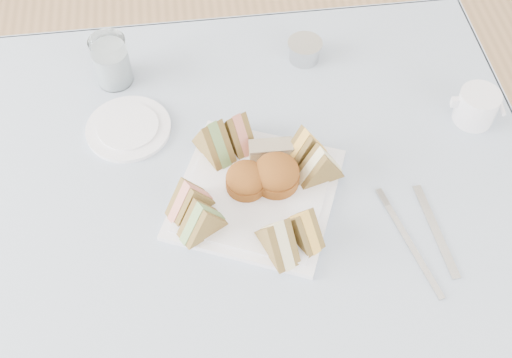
{
  "coord_description": "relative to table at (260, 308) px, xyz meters",
  "views": [
    {
      "loc": [
        -0.08,
        -0.58,
        1.67
      ],
      "look_at": [
        -0.0,
        0.04,
        0.8
      ],
      "focal_mm": 45.0,
      "sensor_mm": 36.0,
      "label": 1
    }
  ],
  "objects": [
    {
      "name": "tea_strainer",
      "position": [
        0.14,
        0.36,
        0.4
      ],
      "size": [
        0.08,
        0.08,
        0.04
      ],
      "primitive_type": "cylinder",
      "rotation": [
        0.0,
        0.0,
        0.12
      ],
      "color": "#B5B5B5",
      "rests_on": "tablecloth"
    },
    {
      "name": "sandwich_fl_a",
      "position": [
        -0.12,
        0.02,
        0.42
      ],
      "size": [
        0.09,
        0.07,
        0.07
      ],
      "primitive_type": null,
      "rotation": [
        0.0,
        0.0,
        0.52
      ],
      "color": "olive",
      "rests_on": "serving_plate"
    },
    {
      "name": "scone_right",
      "position": [
        0.03,
        0.05,
        0.41
      ],
      "size": [
        0.08,
        0.08,
        0.05
      ],
      "primitive_type": "cylinder",
      "rotation": [
        0.0,
        0.0,
        0.02
      ],
      "color": "brown",
      "rests_on": "serving_plate"
    },
    {
      "name": "sandwich_fl_b",
      "position": [
        -0.1,
        -0.02,
        0.42
      ],
      "size": [
        0.09,
        0.07,
        0.07
      ],
      "primitive_type": null,
      "rotation": [
        0.0,
        0.0,
        0.51
      ],
      "color": "olive",
      "rests_on": "serving_plate"
    },
    {
      "name": "knife",
      "position": [
        0.29,
        -0.07,
        0.38
      ],
      "size": [
        0.03,
        0.18,
        0.0
      ],
      "primitive_type": "cube",
      "rotation": [
        0.0,
        0.0,
        0.08
      ],
      "color": "#B5B5B5",
      "rests_on": "tablecloth"
    },
    {
      "name": "sandwich_bl_b",
      "position": [
        -0.02,
        0.15,
        0.43
      ],
      "size": [
        0.07,
        0.09,
        0.07
      ],
      "primitive_type": null,
      "rotation": [
        0.0,
        0.0,
        2.0
      ],
      "color": "olive",
      "rests_on": "serving_plate"
    },
    {
      "name": "sandwich_br_b",
      "position": [
        0.09,
        0.1,
        0.42
      ],
      "size": [
        0.09,
        0.07,
        0.07
      ],
      "primitive_type": null,
      "rotation": [
        0.0,
        0.0,
        -2.77
      ],
      "color": "olive",
      "rests_on": "serving_plate"
    },
    {
      "name": "serving_plate",
      "position": [
        -0.0,
        0.04,
        0.38
      ],
      "size": [
        0.35,
        0.35,
        0.01
      ],
      "primitive_type": "cube",
      "rotation": [
        0.0,
        0.0,
        -0.41
      ],
      "color": "white",
      "rests_on": "tablecloth"
    },
    {
      "name": "creamer_jug",
      "position": [
        0.43,
        0.16,
        0.41
      ],
      "size": [
        0.08,
        0.08,
        0.07
      ],
      "primitive_type": "cylinder",
      "rotation": [
        0.0,
        0.0,
        -0.12
      ],
      "color": "white",
      "rests_on": "tablecloth"
    },
    {
      "name": "pastry_slice",
      "position": [
        0.03,
        0.11,
        0.41
      ],
      "size": [
        0.08,
        0.03,
        0.04
      ],
      "primitive_type": "cube",
      "rotation": [
        0.0,
        0.0,
        -0.02
      ],
      "color": "beige",
      "rests_on": "serving_plate"
    },
    {
      "name": "sandwich_br_a",
      "position": [
        0.11,
        0.06,
        0.43
      ],
      "size": [
        0.09,
        0.06,
        0.07
      ],
      "primitive_type": null,
      "rotation": [
        0.0,
        0.0,
        -2.88
      ],
      "color": "olive",
      "rests_on": "serving_plate"
    },
    {
      "name": "fork",
      "position": [
        0.24,
        -0.1,
        0.38
      ],
      "size": [
        0.05,
        0.18,
        0.0
      ],
      "primitive_type": "cube",
      "rotation": [
        0.0,
        0.0,
        0.23
      ],
      "color": "#B5B5B5",
      "rests_on": "tablecloth"
    },
    {
      "name": "sandwich_fr_b",
      "position": [
        0.02,
        -0.07,
        0.43
      ],
      "size": [
        0.07,
        0.1,
        0.08
      ],
      "primitive_type": null,
      "rotation": [
        0.0,
        0.0,
        -1.2
      ],
      "color": "olive",
      "rests_on": "serving_plate"
    },
    {
      "name": "table",
      "position": [
        0.0,
        0.0,
        0.0
      ],
      "size": [
        0.9,
        0.9,
        0.74
      ],
      "primitive_type": "cube",
      "color": "brown",
      "rests_on": "floor"
    },
    {
      "name": "tablecloth",
      "position": [
        0.0,
        0.0,
        0.37
      ],
      "size": [
        1.02,
        1.02,
        0.01
      ],
      "primitive_type": "cube",
      "color": "silver",
      "rests_on": "table"
    },
    {
      "name": "water_glass",
      "position": [
        -0.24,
        0.35,
        0.43
      ],
      "size": [
        0.08,
        0.08,
        0.1
      ],
      "primitive_type": "cylinder",
      "rotation": [
        0.0,
        0.0,
        0.17
      ],
      "color": "white",
      "rests_on": "tablecloth"
    },
    {
      "name": "side_plate",
      "position": [
        -0.22,
        0.22,
        0.38
      ],
      "size": [
        0.17,
        0.17,
        0.01
      ],
      "primitive_type": "cylinder",
      "rotation": [
        0.0,
        0.0,
        -0.07
      ],
      "color": "white",
      "rests_on": "tablecloth"
    },
    {
      "name": "sandwich_bl_a",
      "position": [
        -0.07,
        0.14,
        0.43
      ],
      "size": [
        0.08,
        0.1,
        0.08
      ],
      "primitive_type": null,
      "rotation": [
        0.0,
        0.0,
        2.04
      ],
      "color": "olive",
      "rests_on": "serving_plate"
    },
    {
      "name": "scone_left",
      "position": [
        -0.02,
        0.05,
        0.41
      ],
      "size": [
        0.1,
        0.1,
        0.05
      ],
      "primitive_type": "cylinder",
      "rotation": [
        0.0,
        0.0,
        -0.47
      ],
      "color": "brown",
      "rests_on": "serving_plate"
    },
    {
      "name": "sandwich_fr_a",
      "position": [
        0.06,
        -0.06,
        0.42
      ],
      "size": [
        0.07,
        0.09,
        0.07
      ],
      "primitive_type": null,
      "rotation": [
        0.0,
        0.0,
        -1.06
      ],
      "color": "olive",
      "rests_on": "serving_plate"
    }
  ]
}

